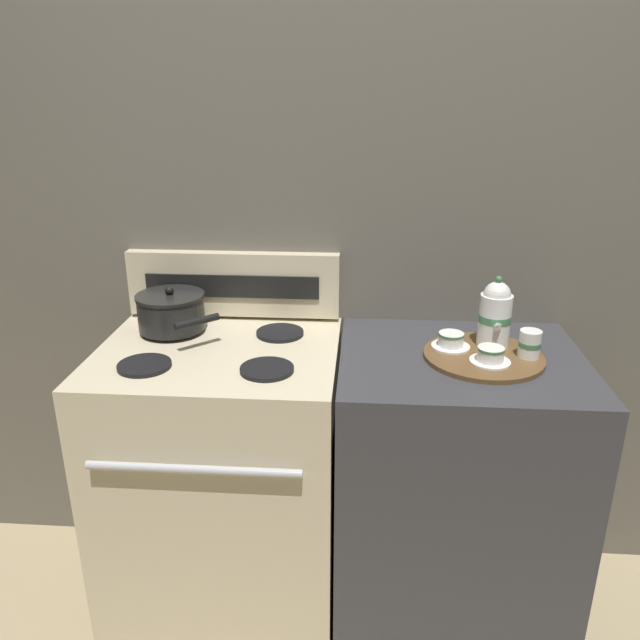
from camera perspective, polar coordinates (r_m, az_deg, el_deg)
The scene contains 11 objects.
ground_plane at distance 2.38m, azimuth 1.36°, elevation -24.14°, with size 6.00×6.00×0.00m, color tan.
wall_back at distance 2.09m, azimuth 2.07°, elevation 4.73°, with size 6.00×0.05×2.20m.
stove at distance 2.12m, azimuth -8.70°, elevation -14.35°, with size 0.72×0.63×0.94m.
control_panel at distance 2.11m, azimuth -7.92°, elevation 3.27°, with size 0.71×0.05×0.22m.
side_counter at distance 2.09m, azimuth 11.90°, elevation -15.08°, with size 0.72×0.60×0.93m.
saucepan at distance 2.03m, azimuth -13.42°, elevation 0.77°, with size 0.29×0.29×0.14m.
serving_tray at distance 1.87m, azimuth 14.71°, elevation -3.24°, with size 0.34×0.34×0.01m.
teapot at distance 1.90m, azimuth 15.73°, elevation 0.51°, with size 0.10×0.15×0.22m.
teacup_left at distance 1.81m, azimuth 15.32°, elevation -3.11°, with size 0.11×0.11×0.05m.
teacup_right at distance 1.88m, azimuth 11.88°, elevation -1.83°, with size 0.11×0.11×0.05m.
creamer_jug at distance 1.87m, azimuth 18.62°, elevation -2.07°, with size 0.06×0.06×0.08m.
Camera 1 is at (0.07, -1.69, 1.67)m, focal length 35.00 mm.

